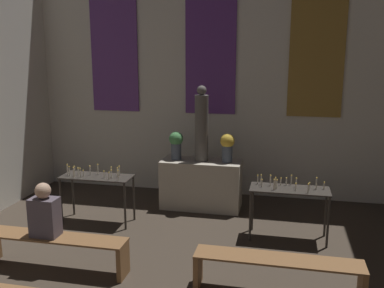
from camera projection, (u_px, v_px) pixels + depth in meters
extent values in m
cube|color=silver|center=(211.00, 66.00, 8.37)|extent=(7.31, 0.12, 5.14)
cube|color=#60337F|center=(114.00, 40.00, 8.60)|extent=(0.99, 0.03, 2.88)
cube|color=#60337F|center=(211.00, 39.00, 8.19)|extent=(0.99, 0.03, 2.88)
cube|color=olive|center=(318.00, 38.00, 7.78)|extent=(0.99, 0.03, 2.88)
cube|color=#BCB29E|center=(201.00, 184.00, 7.90)|extent=(1.45, 0.61, 0.90)
cylinder|color=#5B5651|center=(201.00, 128.00, 7.68)|extent=(0.24, 0.24, 1.19)
sphere|color=#5B5651|center=(202.00, 90.00, 7.53)|extent=(0.17, 0.17, 0.17)
cylinder|color=#4C5666|center=(176.00, 151.00, 7.87)|extent=(0.19, 0.19, 0.30)
sphere|color=#4C9351|center=(176.00, 139.00, 7.82)|extent=(0.26, 0.26, 0.26)
cylinder|color=#4C5666|center=(227.00, 154.00, 7.67)|extent=(0.19, 0.19, 0.30)
sphere|color=gold|center=(227.00, 141.00, 7.62)|extent=(0.26, 0.26, 0.26)
cube|color=#332D28|center=(97.00, 177.00, 7.14)|extent=(1.19, 0.48, 0.02)
cylinder|color=#332D28|center=(61.00, 201.00, 7.14)|extent=(0.04, 0.04, 0.79)
cylinder|color=#332D28|center=(125.00, 206.00, 6.91)|extent=(0.04, 0.04, 0.79)
cylinder|color=#332D28|center=(73.00, 193.00, 7.54)|extent=(0.04, 0.04, 0.79)
cylinder|color=#332D28|center=(134.00, 198.00, 7.31)|extent=(0.04, 0.04, 0.79)
cylinder|color=silver|center=(80.00, 173.00, 7.03)|extent=(0.02, 0.02, 0.15)
sphere|color=#F9CC4C|center=(80.00, 168.00, 7.02)|extent=(0.02, 0.02, 0.02)
cylinder|color=silver|center=(117.00, 173.00, 7.05)|extent=(0.02, 0.02, 0.15)
sphere|color=#F9CC4C|center=(117.00, 168.00, 7.03)|extent=(0.02, 0.02, 0.02)
cylinder|color=silver|center=(90.00, 171.00, 7.18)|extent=(0.02, 0.02, 0.14)
sphere|color=#F9CC4C|center=(90.00, 166.00, 7.17)|extent=(0.02, 0.02, 0.02)
cylinder|color=silver|center=(83.00, 174.00, 7.11)|extent=(0.02, 0.02, 0.09)
sphere|color=#F9CC4C|center=(83.00, 170.00, 7.09)|extent=(0.02, 0.02, 0.02)
cylinder|color=silver|center=(78.00, 172.00, 7.16)|extent=(0.02, 0.02, 0.12)
sphere|color=#F9CC4C|center=(78.00, 168.00, 7.15)|extent=(0.02, 0.02, 0.02)
cylinder|color=silver|center=(67.00, 170.00, 7.15)|extent=(0.02, 0.02, 0.18)
sphere|color=#F9CC4C|center=(67.00, 165.00, 7.13)|extent=(0.02, 0.02, 0.02)
cylinder|color=silver|center=(119.00, 172.00, 7.12)|extent=(0.02, 0.02, 0.15)
sphere|color=#F9CC4C|center=(119.00, 166.00, 7.11)|extent=(0.02, 0.02, 0.02)
cylinder|color=silver|center=(98.00, 170.00, 7.20)|extent=(0.02, 0.02, 0.16)
sphere|color=#F9CC4C|center=(98.00, 165.00, 7.18)|extent=(0.02, 0.02, 0.02)
cylinder|color=silver|center=(111.00, 175.00, 7.00)|extent=(0.02, 0.02, 0.13)
sphere|color=#F9CC4C|center=(111.00, 170.00, 6.98)|extent=(0.02, 0.02, 0.02)
cylinder|color=silver|center=(118.00, 176.00, 6.86)|extent=(0.02, 0.02, 0.16)
sphere|color=#F9CC4C|center=(118.00, 170.00, 6.84)|extent=(0.02, 0.02, 0.02)
cylinder|color=silver|center=(109.00, 176.00, 6.92)|extent=(0.02, 0.02, 0.11)
sphere|color=#F9CC4C|center=(109.00, 172.00, 6.90)|extent=(0.02, 0.02, 0.02)
cylinder|color=silver|center=(111.00, 173.00, 7.07)|extent=(0.02, 0.02, 0.15)
sphere|color=#F9CC4C|center=(111.00, 167.00, 7.05)|extent=(0.02, 0.02, 0.02)
cylinder|color=silver|center=(69.00, 172.00, 7.12)|extent=(0.02, 0.02, 0.15)
sphere|color=#F9CC4C|center=(69.00, 167.00, 7.10)|extent=(0.02, 0.02, 0.02)
cylinder|color=silver|center=(104.00, 175.00, 7.02)|extent=(0.02, 0.02, 0.10)
sphere|color=#F9CC4C|center=(104.00, 171.00, 7.01)|extent=(0.02, 0.02, 0.02)
cylinder|color=silver|center=(74.00, 173.00, 7.01)|extent=(0.02, 0.02, 0.17)
sphere|color=#F9CC4C|center=(73.00, 168.00, 6.99)|extent=(0.02, 0.02, 0.02)
cylinder|color=silver|center=(75.00, 172.00, 7.11)|extent=(0.02, 0.02, 0.16)
sphere|color=#F9CC4C|center=(74.00, 166.00, 7.09)|extent=(0.02, 0.02, 0.02)
cube|color=#332D28|center=(290.00, 189.00, 6.48)|extent=(1.19, 0.48, 0.02)
cylinder|color=#332D28|center=(250.00, 216.00, 6.49)|extent=(0.04, 0.04, 0.79)
cylinder|color=#332D28|center=(328.00, 223.00, 6.25)|extent=(0.04, 0.04, 0.79)
cylinder|color=#332D28|center=(252.00, 207.00, 6.89)|extent=(0.04, 0.04, 0.79)
cylinder|color=#332D28|center=(326.00, 212.00, 6.65)|extent=(0.04, 0.04, 0.79)
cylinder|color=silver|center=(270.00, 181.00, 6.60)|extent=(0.02, 0.02, 0.16)
sphere|color=#F9CC4C|center=(271.00, 175.00, 6.58)|extent=(0.02, 0.02, 0.02)
cylinder|color=silver|center=(296.00, 183.00, 6.54)|extent=(0.02, 0.02, 0.13)
sphere|color=#F9CC4C|center=(296.00, 178.00, 6.52)|extent=(0.02, 0.02, 0.02)
cylinder|color=silver|center=(309.00, 187.00, 6.40)|extent=(0.02, 0.02, 0.10)
sphere|color=#F9CC4C|center=(310.00, 183.00, 6.39)|extent=(0.02, 0.02, 0.02)
cylinder|color=silver|center=(277.00, 185.00, 6.46)|extent=(0.02, 0.02, 0.13)
sphere|color=#F9CC4C|center=(277.00, 180.00, 6.45)|extent=(0.02, 0.02, 0.02)
cylinder|color=silver|center=(291.00, 180.00, 6.66)|extent=(0.02, 0.02, 0.14)
sphere|color=#F9CC4C|center=(291.00, 175.00, 6.64)|extent=(0.02, 0.02, 0.02)
cylinder|color=silver|center=(296.00, 187.00, 6.38)|extent=(0.02, 0.02, 0.10)
sphere|color=#F9CC4C|center=(296.00, 183.00, 6.37)|extent=(0.02, 0.02, 0.02)
cylinder|color=silver|center=(274.00, 185.00, 6.40)|extent=(0.02, 0.02, 0.15)
sphere|color=#F9CC4C|center=(274.00, 180.00, 6.38)|extent=(0.02, 0.02, 0.02)
cylinder|color=silver|center=(316.00, 184.00, 6.43)|extent=(0.02, 0.02, 0.17)
sphere|color=#F9CC4C|center=(317.00, 178.00, 6.41)|extent=(0.02, 0.02, 0.02)
cylinder|color=silver|center=(258.00, 180.00, 6.69)|extent=(0.02, 0.02, 0.13)
sphere|color=#F9CC4C|center=(258.00, 175.00, 6.67)|extent=(0.02, 0.02, 0.02)
cylinder|color=silver|center=(275.00, 184.00, 6.41)|extent=(0.02, 0.02, 0.18)
sphere|color=#F9CC4C|center=(276.00, 178.00, 6.39)|extent=(0.02, 0.02, 0.02)
cylinder|color=silver|center=(281.00, 182.00, 6.63)|extent=(0.02, 0.02, 0.10)
sphere|color=#F9CC4C|center=(281.00, 178.00, 6.62)|extent=(0.02, 0.02, 0.02)
cylinder|color=silver|center=(308.00, 189.00, 6.25)|extent=(0.02, 0.02, 0.13)
sphere|color=#F9CC4C|center=(308.00, 184.00, 6.23)|extent=(0.02, 0.02, 0.02)
cylinder|color=silver|center=(286.00, 182.00, 6.63)|extent=(0.02, 0.02, 0.11)
sphere|color=#F9CC4C|center=(287.00, 178.00, 6.62)|extent=(0.02, 0.02, 0.02)
cylinder|color=silver|center=(324.00, 186.00, 6.43)|extent=(0.02, 0.02, 0.10)
sphere|color=#F9CC4C|center=(324.00, 182.00, 6.42)|extent=(0.02, 0.02, 0.02)
cylinder|color=silver|center=(261.00, 180.00, 6.66)|extent=(0.02, 0.02, 0.14)
sphere|color=#F9CC4C|center=(261.00, 175.00, 6.64)|extent=(0.02, 0.02, 0.02)
cylinder|color=silver|center=(262.00, 184.00, 6.55)|extent=(0.02, 0.02, 0.11)
sphere|color=#F9CC4C|center=(262.00, 180.00, 6.54)|extent=(0.02, 0.02, 0.02)
cube|color=brown|center=(54.00, 237.00, 5.61)|extent=(1.97, 0.36, 0.03)
cube|color=brown|center=(123.00, 261.00, 5.46)|extent=(0.06, 0.32, 0.45)
cube|color=brown|center=(278.00, 259.00, 5.01)|extent=(1.97, 0.36, 0.03)
cube|color=brown|center=(198.00, 269.00, 5.26)|extent=(0.06, 0.32, 0.45)
cube|color=brown|center=(362.00, 287.00, 4.86)|extent=(0.06, 0.32, 0.45)
cube|color=#564C56|center=(45.00, 217.00, 5.58)|extent=(0.36, 0.24, 0.52)
sphere|color=tan|center=(43.00, 191.00, 5.50)|extent=(0.21, 0.21, 0.21)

